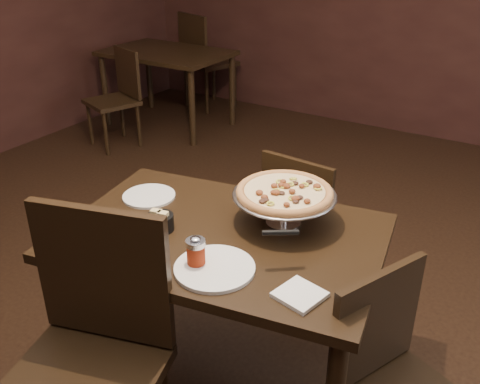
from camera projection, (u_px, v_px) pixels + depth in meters
The scene contains 16 objects.
room at pixel (224, 57), 1.69m from camera, with size 6.04×7.04×2.84m.
dining_table at pixel (222, 255), 2.05m from camera, with size 1.30×0.97×0.74m.
background_table at pixel (167, 61), 4.98m from camera, with size 1.14×0.76×0.71m.
pizza_stand at pixel (285, 193), 2.01m from camera, with size 0.40×0.40×0.16m.
parmesan_shaker at pixel (133, 237), 1.89m from camera, with size 0.06×0.06×0.11m.
pepper_flake_shaker at pixel (196, 253), 1.79m from camera, with size 0.07×0.07×0.12m.
packet_caddy at pixel (160, 222), 2.01m from camera, with size 0.10×0.10×0.08m.
napkin_stack at pixel (300, 295), 1.66m from camera, with size 0.13×0.13×0.01m, color white.
plate_left at pixel (149, 196), 2.26m from camera, with size 0.22×0.22×0.01m, color white.
plate_near at pixel (215, 268), 1.79m from camera, with size 0.27×0.27×0.01m, color white.
serving_spatula at pixel (280, 233), 1.75m from camera, with size 0.16×0.16×0.02m.
chair_far at pixel (305, 220), 2.68m from camera, with size 0.41×0.41×0.81m.
chair_near at pixel (90, 352), 1.72m from camera, with size 0.58×0.58×1.01m.
chair_side at pixel (395, 384), 1.72m from camera, with size 0.51×0.51×0.82m.
bg_chair_far at pixel (204, 58), 5.50m from camera, with size 0.58×0.58×0.97m.
bg_chair_near at pixel (118, 94), 4.60m from camera, with size 0.50×0.50×0.83m.
Camera 1 is at (1.00, -1.40, 1.78)m, focal length 40.00 mm.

